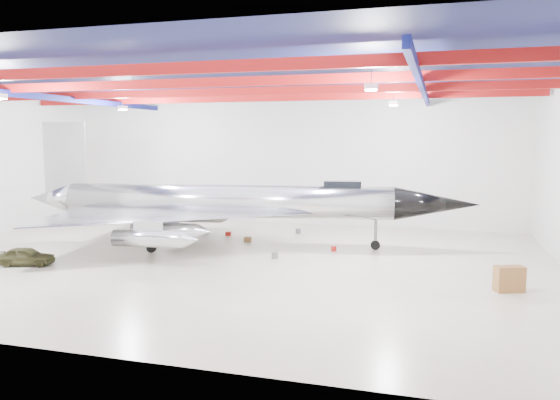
% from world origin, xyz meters
% --- Properties ---
extents(floor, '(40.00, 40.00, 0.00)m').
position_xyz_m(floor, '(0.00, 0.00, 0.00)').
color(floor, '#B7AB91').
rests_on(floor, ground).
extents(wall_back, '(40.00, 0.00, 40.00)m').
position_xyz_m(wall_back, '(0.00, 15.00, 5.50)').
color(wall_back, silver).
rests_on(wall_back, floor).
extents(ceiling, '(40.00, 40.00, 0.00)m').
position_xyz_m(ceiling, '(0.00, 0.00, 11.00)').
color(ceiling, '#0A0F38').
rests_on(ceiling, wall_back).
extents(ceiling_structure, '(39.50, 29.50, 1.08)m').
position_xyz_m(ceiling_structure, '(0.00, 0.00, 10.32)').
color(ceiling_structure, maroon).
rests_on(ceiling_structure, ceiling).
extents(jet_aircraft, '(31.27, 20.42, 8.55)m').
position_xyz_m(jet_aircraft, '(-0.94, 4.12, 2.80)').
color(jet_aircraft, silver).
rests_on(jet_aircraft, floor).
extents(jeep, '(3.46, 2.17, 1.10)m').
position_xyz_m(jeep, '(-10.12, -4.61, 0.55)').
color(jeep, '#333319').
rests_on(jeep, floor).
extents(desk, '(1.54, 1.15, 1.26)m').
position_xyz_m(desk, '(16.44, -2.56, 0.63)').
color(desk, brown).
rests_on(desk, floor).
extents(toolbox_red, '(0.49, 0.43, 0.30)m').
position_xyz_m(toolbox_red, '(-2.32, 7.79, 0.15)').
color(toolbox_red, '#A71610').
rests_on(toolbox_red, floor).
extents(engine_drum, '(0.48, 0.48, 0.37)m').
position_xyz_m(engine_drum, '(3.38, 1.23, 0.19)').
color(engine_drum, '#59595B').
rests_on(engine_drum, floor).
extents(crate_small, '(0.50, 0.45, 0.29)m').
position_xyz_m(crate_small, '(-4.28, 7.91, 0.15)').
color(crate_small, '#59595B').
rests_on(crate_small, floor).
extents(tool_chest, '(0.45, 0.45, 0.32)m').
position_xyz_m(tool_chest, '(6.47, 4.46, 0.16)').
color(tool_chest, '#A71610').
rests_on(tool_chest, floor).
extents(oil_barrel, '(0.48, 0.38, 0.33)m').
position_xyz_m(oil_barrel, '(-0.09, 5.97, 0.16)').
color(oil_barrel, olive).
rests_on(oil_barrel, floor).
extents(spares_box, '(0.52, 0.52, 0.37)m').
position_xyz_m(spares_box, '(2.57, 10.22, 0.18)').
color(spares_box, '#59595B').
rests_on(spares_box, floor).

